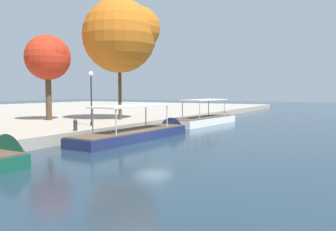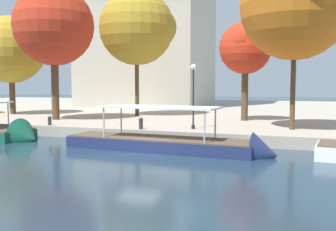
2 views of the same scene
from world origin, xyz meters
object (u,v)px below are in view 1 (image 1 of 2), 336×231
Objects in this scene: tour_boat_1 at (141,135)px; tour_boat_2 at (208,122)px; tree_3 at (123,34)px; tree_2 at (48,56)px; mooring_bollard_1 at (75,125)px; lamp_post at (91,90)px.

tour_boat_2 is at bearing 3.41° from tour_boat_1.
tree_3 reaches higher than tour_boat_2.
tour_boat_1 is 15.16m from tree_2.
tree_3 is (10.77, 3.33, 8.70)m from mooring_bollard_1.
tour_boat_2 is at bearing -17.92° from lamp_post.
tour_boat_1 is at bearing -135.05° from tree_3.
tour_boat_1 is 13.72m from tree_3.
mooring_bollard_1 is at bearing -162.79° from tree_3.
lamp_post reaches higher than tour_boat_1.
tree_2 is at bearing 72.67° from lamp_post.
mooring_bollard_1 is at bearing -157.00° from lamp_post.
tree_2 is at bearing 126.58° from tree_3.
tour_boat_2 is 19.44m from tree_2.
tour_boat_1 is 2.81× the size of lamp_post.
tour_boat_2 reaches higher than tour_boat_1.
mooring_bollard_1 is at bearing 175.40° from tour_boat_2.
lamp_post reaches higher than tour_boat_2.
mooring_bollard_1 is (-3.90, 3.52, 1.00)m from tour_boat_1.
tour_boat_1 is 1.07× the size of tour_boat_2.
tree_3 reaches higher than tour_boat_1.
tour_boat_1 reaches higher than mooring_bollard_1.
tour_boat_1 is at bearing -42.08° from mooring_bollard_1.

